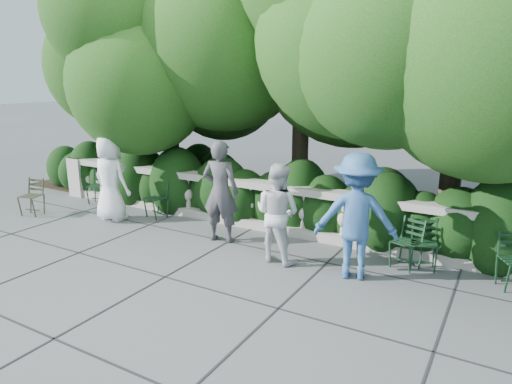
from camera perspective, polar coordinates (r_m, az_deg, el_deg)
The scene contains 13 objects.
ground at distance 7.85m, azimuth -3.69°, elevation -8.67°, with size 90.00×90.00×0.00m, color #4E5055.
balustrade at distance 9.15m, azimuth 2.51°, elevation -2.04°, with size 12.00×0.44×1.00m.
shrub_hedge at distance 10.33m, azimuth 5.57°, elevation -2.98°, with size 15.00×2.60×1.70m, color black, non-canonical shape.
tree_canopy at distance 9.82m, azimuth 10.52°, elevation 19.36°, with size 15.04×6.52×6.78m.
chair_a at distance 11.80m, azimuth -19.38°, elevation -1.53°, with size 0.44×0.48×0.84m, color black, non-canonical shape.
chair_b at distance 10.35m, azimuth -12.92°, elevation -3.26°, with size 0.44×0.48×0.84m, color black, non-canonical shape.
chair_d at distance 7.91m, azimuth 20.06°, elevation -9.40°, with size 0.44×0.48×0.84m, color black, non-canonical shape.
chair_e at distance 7.86m, azimuth 17.49°, elevation -9.32°, with size 0.44×0.48×0.84m, color black, non-canonical shape.
chair_weathered at distance 11.41m, azimuth -26.52°, elevation -2.79°, with size 0.44×0.48×0.84m, color black, non-canonical shape.
person_businessman at distance 10.26m, azimuth -17.76°, elevation 1.62°, with size 0.90×0.59×1.85m, color white.
person_woman_grey at distance 8.53m, azimuth -4.45°, elevation 0.06°, with size 0.71×0.46×1.93m, color #3F3E43.
person_casual_man at distance 7.63m, azimuth 2.67°, elevation -2.62°, with size 0.82×0.64×1.68m, color silver.
person_older_blue at distance 7.12m, azimuth 12.41°, elevation -3.01°, with size 1.27×0.73×1.97m, color #305A92.
Camera 1 is at (4.04, -5.99, 3.07)m, focal length 32.00 mm.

